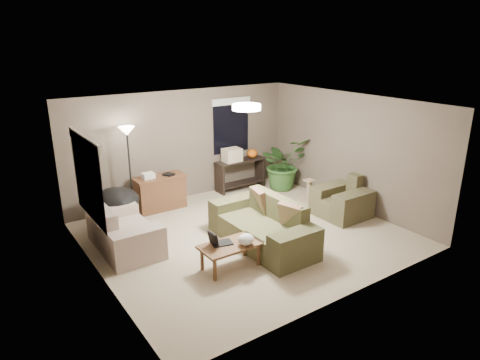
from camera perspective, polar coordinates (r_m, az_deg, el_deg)
room_shell at (r=7.79m, az=0.83°, el=1.01°), size 5.50×5.50×5.50m
main_sofa at (r=7.82m, az=3.15°, el=-6.48°), size 0.95×2.20×0.85m
throw_pillows at (r=7.82m, az=4.68°, el=-3.66°), size 0.34×1.39×0.47m
loveseat at (r=7.88m, az=-15.33°, el=-6.93°), size 0.90×1.60×0.85m
armchair at (r=9.25m, az=13.46°, el=-2.89°), size 0.95×1.00×0.85m
coffee_table at (r=7.00m, az=-1.28°, el=-9.01°), size 1.00×0.55×0.42m
laptop at (r=6.94m, az=-2.91°, el=-8.16°), size 0.39×0.30×0.24m
plastic_bag at (r=6.92m, az=0.80°, el=-7.92°), size 0.29×0.27×0.19m
desk at (r=9.47m, az=-10.59°, el=-1.66°), size 1.10×0.50×0.75m
desk_papers at (r=9.27m, az=-11.59°, el=0.60°), size 0.71×0.29×0.12m
console_table at (r=10.54m, az=0.07°, el=1.08°), size 1.30×0.40×0.75m
pumpkin at (r=10.61m, az=1.63°, el=3.57°), size 0.29×0.29×0.22m
cardboard_box at (r=10.27m, az=-1.08°, el=3.36°), size 0.43×0.32×0.32m
papasan_chair at (r=8.76m, az=-16.16°, el=-3.18°), size 0.99×0.99×0.80m
floor_lamp at (r=8.89m, az=-14.76°, el=4.93°), size 0.32×0.32×1.91m
ceiling_fixture at (r=7.52m, az=0.87°, el=9.69°), size 0.50×0.50×0.10m
houseplant at (r=10.62m, az=5.74°, el=1.48°), size 1.16×1.28×1.00m
cat_scratching_post at (r=9.98m, az=9.18°, el=-1.53°), size 0.32×0.32×0.50m
window_left at (r=6.80m, az=-19.84°, el=1.97°), size 0.05×1.56×1.33m
window_back at (r=10.37m, az=-1.18°, el=8.48°), size 1.06×0.05×1.33m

